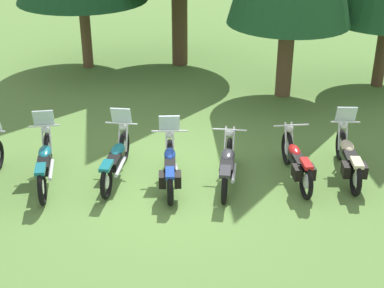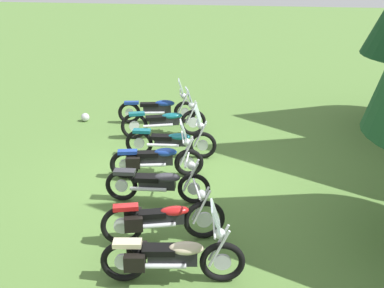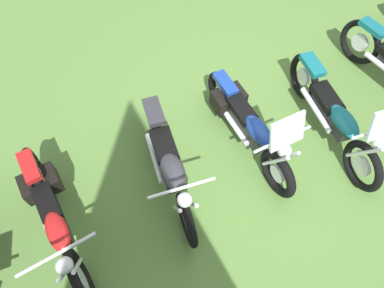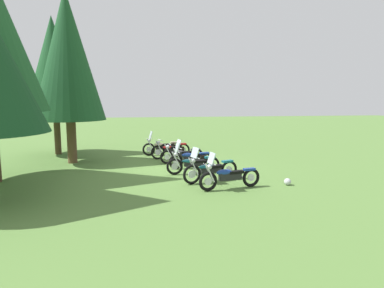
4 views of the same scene
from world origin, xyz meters
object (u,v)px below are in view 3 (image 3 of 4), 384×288
Objects in this scene: motorcycle_5 at (54,218)px; motorcycle_4 at (169,164)px; motorcycle_3 at (247,125)px; motorcycle_2 at (334,115)px.

motorcycle_4 is at bearing 88.06° from motorcycle_5.
motorcycle_3 is 0.99× the size of motorcycle_5.
motorcycle_4 is at bearing -89.63° from motorcycle_2.
motorcycle_5 is (2.59, 0.70, 0.01)m from motorcycle_3.
motorcycle_5 is at bearing -78.98° from motorcycle_4.
motorcycle_3 is at bearing 88.12° from motorcycle_5.
motorcycle_3 is 2.68m from motorcycle_5.
motorcycle_3 is (1.21, -0.13, -0.00)m from motorcycle_2.
motorcycle_3 is at bearing -100.20° from motorcycle_2.
motorcycle_4 is 1.49m from motorcycle_5.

